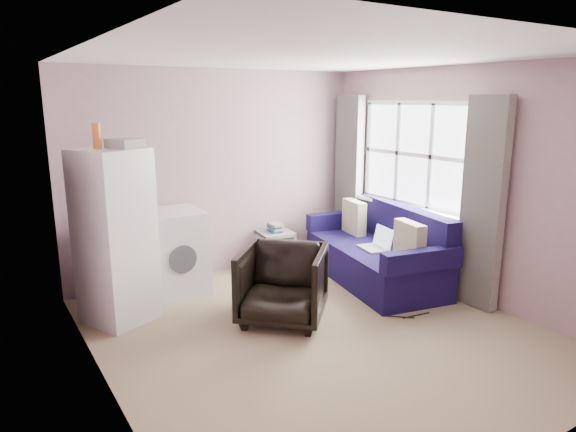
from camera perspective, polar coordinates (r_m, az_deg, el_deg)
name	(u,v)px	position (r m, az deg, el deg)	size (l,w,h in m)	color
room	(321,201)	(4.60, 3.64, 1.62)	(3.84, 4.24, 2.54)	#988263
armchair	(283,281)	(5.05, -0.60, -7.22)	(0.80, 0.75, 0.82)	black
fridge	(115,235)	(5.22, -18.64, -2.05)	(0.77, 0.77, 1.93)	silver
washing_machine	(172,250)	(5.90, -12.74, -3.73)	(0.67, 0.68, 0.94)	silver
side_table	(275,246)	(6.70, -1.45, -3.36)	(0.47, 0.47, 0.58)	gray
sofa	(379,254)	(6.28, 10.05, -4.13)	(1.29, 2.16, 0.90)	#160E43
window_dressing	(406,188)	(6.28, 13.02, 3.03)	(0.17, 2.62, 2.18)	white
floor_cables	(407,316)	(5.41, 13.09, -10.78)	(0.47, 0.23, 0.01)	black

